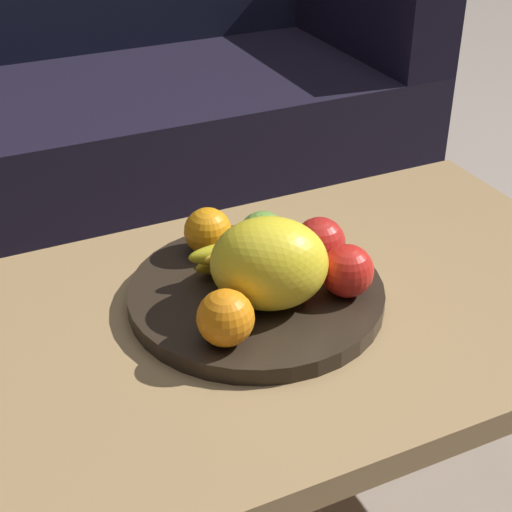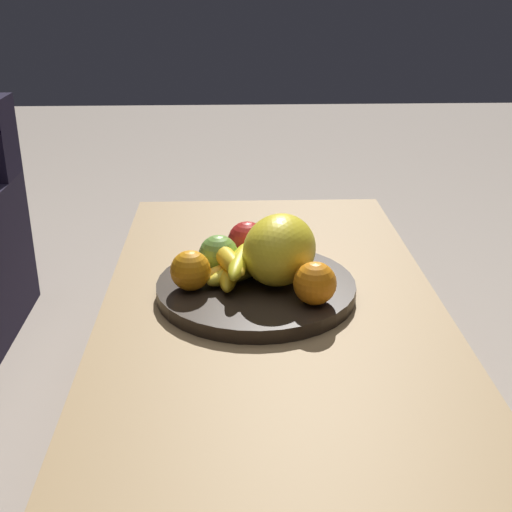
{
  "view_description": "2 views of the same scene",
  "coord_description": "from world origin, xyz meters",
  "px_view_note": "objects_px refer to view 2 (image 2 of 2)",
  "views": [
    {
      "loc": [
        -0.36,
        -0.78,
        1.03
      ],
      "look_at": [
        0.02,
        0.03,
        0.47
      ],
      "focal_mm": 55.04,
      "sensor_mm": 36.0,
      "label": 1
    },
    {
      "loc": [
        -1.06,
        0.07,
        0.94
      ],
      "look_at": [
        0.02,
        0.03,
        0.47
      ],
      "focal_mm": 47.62,
      "sensor_mm": 36.0,
      "label": 2
    }
  ],
  "objects_px": {
    "fruit_bowl": "(256,288)",
    "apple_left": "(219,255)",
    "orange_front": "(190,272)",
    "apple_right": "(247,241)",
    "melon_large_front": "(279,250)",
    "apple_front": "(288,241)",
    "coffee_table": "(272,323)",
    "banana_bunch": "(235,266)",
    "orange_left": "(315,283)"
  },
  "relations": [
    {
      "from": "apple_left",
      "to": "apple_right",
      "type": "bearing_deg",
      "value": -40.19
    },
    {
      "from": "orange_left",
      "to": "banana_bunch",
      "type": "distance_m",
      "value": 0.16
    },
    {
      "from": "coffee_table",
      "to": "apple_left",
      "type": "xyz_separation_m",
      "value": [
        0.07,
        0.09,
        0.1
      ]
    },
    {
      "from": "coffee_table",
      "to": "melon_large_front",
      "type": "height_order",
      "value": "melon_large_front"
    },
    {
      "from": "coffee_table",
      "to": "orange_front",
      "type": "bearing_deg",
      "value": 91.86
    },
    {
      "from": "orange_left",
      "to": "apple_right",
      "type": "bearing_deg",
      "value": 29.18
    },
    {
      "from": "orange_front",
      "to": "banana_bunch",
      "type": "xyz_separation_m",
      "value": [
        0.04,
        -0.08,
        -0.01
      ]
    },
    {
      "from": "fruit_bowl",
      "to": "banana_bunch",
      "type": "relative_size",
      "value": 2.11
    },
    {
      "from": "fruit_bowl",
      "to": "apple_right",
      "type": "height_order",
      "value": "apple_right"
    },
    {
      "from": "orange_front",
      "to": "apple_front",
      "type": "height_order",
      "value": "apple_front"
    },
    {
      "from": "fruit_bowl",
      "to": "apple_front",
      "type": "relative_size",
      "value": 4.89
    },
    {
      "from": "fruit_bowl",
      "to": "orange_front",
      "type": "xyz_separation_m",
      "value": [
        -0.03,
        0.11,
        0.05
      ]
    },
    {
      "from": "melon_large_front",
      "to": "apple_front",
      "type": "xyz_separation_m",
      "value": [
        0.1,
        -0.02,
        -0.03
      ]
    },
    {
      "from": "orange_front",
      "to": "orange_left",
      "type": "relative_size",
      "value": 0.97
    },
    {
      "from": "melon_large_front",
      "to": "banana_bunch",
      "type": "relative_size",
      "value": 0.92
    },
    {
      "from": "fruit_bowl",
      "to": "orange_front",
      "type": "bearing_deg",
      "value": 104.07
    },
    {
      "from": "apple_left",
      "to": "banana_bunch",
      "type": "height_order",
      "value": "apple_left"
    },
    {
      "from": "banana_bunch",
      "to": "melon_large_front",
      "type": "bearing_deg",
      "value": -95.77
    },
    {
      "from": "melon_large_front",
      "to": "banana_bunch",
      "type": "height_order",
      "value": "melon_large_front"
    },
    {
      "from": "orange_left",
      "to": "orange_front",
      "type": "bearing_deg",
      "value": 74.67
    },
    {
      "from": "coffee_table",
      "to": "apple_front",
      "type": "relative_size",
      "value": 15.39
    },
    {
      "from": "apple_left",
      "to": "coffee_table",
      "type": "bearing_deg",
      "value": -125.21
    },
    {
      "from": "orange_front",
      "to": "banana_bunch",
      "type": "relative_size",
      "value": 0.42
    },
    {
      "from": "apple_front",
      "to": "banana_bunch",
      "type": "distance_m",
      "value": 0.14
    },
    {
      "from": "apple_front",
      "to": "orange_left",
      "type": "bearing_deg",
      "value": -171.59
    },
    {
      "from": "fruit_bowl",
      "to": "melon_large_front",
      "type": "relative_size",
      "value": 2.29
    },
    {
      "from": "coffee_table",
      "to": "orange_left",
      "type": "bearing_deg",
      "value": -132.77
    },
    {
      "from": "apple_front",
      "to": "apple_right",
      "type": "xyz_separation_m",
      "value": [
        0.0,
        0.08,
        0.0
      ]
    },
    {
      "from": "apple_left",
      "to": "fruit_bowl",
      "type": "bearing_deg",
      "value": -122.45
    },
    {
      "from": "melon_large_front",
      "to": "apple_left",
      "type": "relative_size",
      "value": 2.14
    },
    {
      "from": "fruit_bowl",
      "to": "orange_front",
      "type": "distance_m",
      "value": 0.13
    },
    {
      "from": "fruit_bowl",
      "to": "banana_bunch",
      "type": "distance_m",
      "value": 0.05
    },
    {
      "from": "banana_bunch",
      "to": "apple_right",
      "type": "bearing_deg",
      "value": -13.68
    },
    {
      "from": "orange_front",
      "to": "banana_bunch",
      "type": "bearing_deg",
      "value": -65.01
    },
    {
      "from": "fruit_bowl",
      "to": "banana_bunch",
      "type": "height_order",
      "value": "banana_bunch"
    },
    {
      "from": "fruit_bowl",
      "to": "apple_left",
      "type": "distance_m",
      "value": 0.09
    },
    {
      "from": "fruit_bowl",
      "to": "orange_front",
      "type": "relative_size",
      "value": 5.04
    },
    {
      "from": "apple_front",
      "to": "apple_left",
      "type": "bearing_deg",
      "value": 115.05
    },
    {
      "from": "coffee_table",
      "to": "fruit_bowl",
      "type": "height_order",
      "value": "fruit_bowl"
    },
    {
      "from": "orange_left",
      "to": "banana_bunch",
      "type": "xyz_separation_m",
      "value": [
        0.09,
        0.13,
        -0.01
      ]
    },
    {
      "from": "fruit_bowl",
      "to": "melon_large_front",
      "type": "distance_m",
      "value": 0.08
    },
    {
      "from": "apple_front",
      "to": "apple_left",
      "type": "distance_m",
      "value": 0.15
    },
    {
      "from": "melon_large_front",
      "to": "apple_front",
      "type": "height_order",
      "value": "melon_large_front"
    },
    {
      "from": "fruit_bowl",
      "to": "apple_left",
      "type": "bearing_deg",
      "value": 57.55
    },
    {
      "from": "fruit_bowl",
      "to": "apple_front",
      "type": "distance_m",
      "value": 0.13
    },
    {
      "from": "apple_front",
      "to": "orange_front",
      "type": "bearing_deg",
      "value": 126.41
    },
    {
      "from": "orange_left",
      "to": "apple_right",
      "type": "xyz_separation_m",
      "value": [
        0.19,
        0.11,
        0.0
      ]
    },
    {
      "from": "apple_right",
      "to": "coffee_table",
      "type": "bearing_deg",
      "value": -162.77
    },
    {
      "from": "orange_front",
      "to": "apple_right",
      "type": "relative_size",
      "value": 0.95
    },
    {
      "from": "melon_large_front",
      "to": "orange_left",
      "type": "relative_size",
      "value": 2.14
    }
  ]
}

